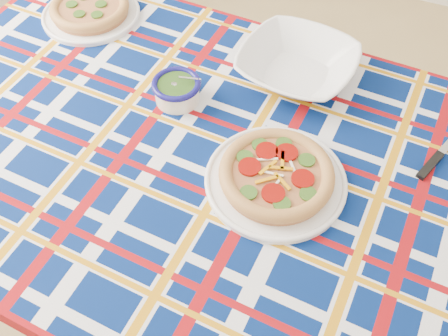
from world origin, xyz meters
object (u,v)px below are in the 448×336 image
at_px(dining_table, 204,172).
at_px(main_focaccia_plate, 276,174).
at_px(serving_bowl, 297,65).
at_px(pesto_bowl, 177,89).

bearing_deg(dining_table, main_focaccia_plate, -2.70).
distance_m(dining_table, serving_bowl, 0.39).
relative_size(pesto_bowl, serving_bowl, 0.41).
bearing_deg(pesto_bowl, dining_table, -45.11).
bearing_deg(main_focaccia_plate, pesto_bowl, 154.60).
xyz_separation_m(main_focaccia_plate, pesto_bowl, (-0.34, 0.16, 0.01)).
relative_size(dining_table, serving_bowl, 5.55).
bearing_deg(main_focaccia_plate, serving_bowl, 100.89).
distance_m(dining_table, main_focaccia_plate, 0.23).
bearing_deg(serving_bowl, main_focaccia_plate, -79.11).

